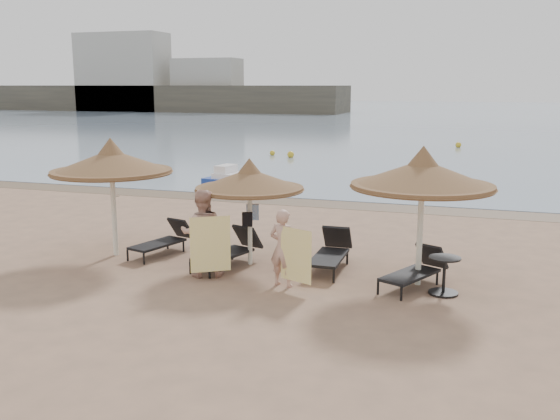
% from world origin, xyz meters
% --- Properties ---
extents(ground, '(160.00, 160.00, 0.00)m').
position_xyz_m(ground, '(0.00, 0.00, 0.00)').
color(ground, '#9F775C').
rests_on(ground, ground).
extents(sea, '(200.00, 140.00, 0.03)m').
position_xyz_m(sea, '(0.00, 80.00, 0.01)').
color(sea, slate).
rests_on(sea, ground).
extents(wet_sand_strip, '(200.00, 1.60, 0.01)m').
position_xyz_m(wet_sand_strip, '(0.00, 9.40, 0.00)').
color(wet_sand_strip, brown).
rests_on(wet_sand_strip, ground).
extents(far_shore, '(150.00, 54.80, 12.00)m').
position_xyz_m(far_shore, '(-25.10, 77.82, 2.91)').
color(far_shore, brown).
rests_on(far_shore, ground).
extents(palapa_left, '(2.88, 2.88, 2.85)m').
position_xyz_m(palapa_left, '(-3.40, 1.27, 2.27)').
color(palapa_left, silver).
rests_on(palapa_left, ground).
extents(palapa_center, '(2.49, 2.49, 2.46)m').
position_xyz_m(palapa_center, '(-0.02, 1.57, 1.96)').
color(palapa_center, silver).
rests_on(palapa_center, ground).
extents(palapa_right, '(2.91, 2.91, 2.88)m').
position_xyz_m(palapa_right, '(3.82, 1.26, 2.30)').
color(palapa_right, silver).
rests_on(palapa_right, ground).
extents(lounger_far_left, '(1.04, 1.87, 0.80)m').
position_xyz_m(lounger_far_left, '(-2.33, 1.76, 0.36)').
color(lounger_far_left, black).
rests_on(lounger_far_left, ground).
extents(lounger_near_left, '(1.16, 1.98, 0.84)m').
position_xyz_m(lounger_near_left, '(-0.41, 1.33, 0.38)').
color(lounger_near_left, black).
rests_on(lounger_near_left, ground).
extents(lounger_near_right, '(0.69, 1.95, 0.87)m').
position_xyz_m(lounger_near_right, '(1.83, 1.84, 0.39)').
color(lounger_near_right, black).
rests_on(lounger_near_right, ground).
extents(lounger_far_right, '(1.29, 1.87, 0.80)m').
position_xyz_m(lounger_far_right, '(3.80, 1.13, 0.36)').
color(lounger_far_right, black).
rests_on(lounger_far_right, ground).
extents(side_table, '(0.62, 0.62, 0.75)m').
position_xyz_m(side_table, '(4.37, 0.82, 0.35)').
color(side_table, black).
rests_on(side_table, ground).
extents(person_left, '(1.18, 0.99, 2.20)m').
position_xyz_m(person_left, '(-0.67, 0.42, 1.10)').
color(person_left, tan).
rests_on(person_left, ground).
extents(person_right, '(0.95, 0.70, 1.88)m').
position_xyz_m(person_right, '(1.19, 0.29, 0.94)').
color(person_right, tan).
rests_on(person_right, ground).
extents(towel_left, '(0.72, 0.47, 1.18)m').
position_xyz_m(towel_left, '(-0.32, 0.07, 0.81)').
color(towel_left, yellow).
rests_on(towel_left, ground).
extents(towel_right, '(0.73, 0.30, 1.08)m').
position_xyz_m(towel_right, '(1.54, 0.04, 0.75)').
color(towel_right, yellow).
rests_on(towel_right, ground).
extents(bag_patterned, '(0.30, 0.18, 0.36)m').
position_xyz_m(bag_patterned, '(-0.02, 1.75, 1.19)').
color(bag_patterned, white).
rests_on(bag_patterned, ground).
extents(bag_dark, '(0.24, 0.12, 0.32)m').
position_xyz_m(bag_dark, '(-0.02, 1.41, 1.09)').
color(bag_dark, black).
rests_on(bag_dark, ground).
extents(pedal_boat, '(2.44, 1.69, 1.04)m').
position_xyz_m(pedal_boat, '(-4.10, 10.51, 0.39)').
color(pedal_boat, '#193597').
rests_on(pedal_boat, ground).
extents(buoy_left, '(0.31, 0.31, 0.31)m').
position_xyz_m(buoy_left, '(-6.89, 23.04, 0.15)').
color(buoy_left, gold).
rests_on(buoy_left, ground).
extents(buoy_mid, '(0.38, 0.38, 0.38)m').
position_xyz_m(buoy_mid, '(3.23, 31.32, 0.19)').
color(buoy_mid, gold).
rests_on(buoy_mid, ground).
extents(buoy_extra, '(0.39, 0.39, 0.39)m').
position_xyz_m(buoy_extra, '(-5.51, 22.23, 0.20)').
color(buoy_extra, gold).
rests_on(buoy_extra, ground).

